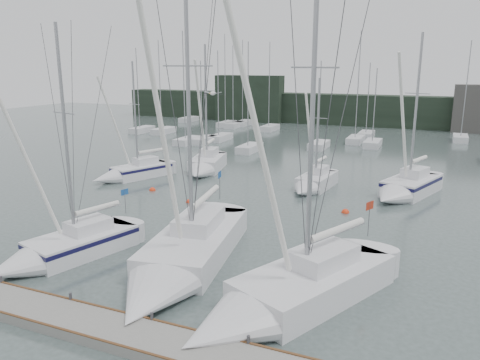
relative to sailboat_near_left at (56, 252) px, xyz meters
name	(u,v)px	position (x,y,z in m)	size (l,w,h in m)	color
ground	(165,277)	(6.08, 0.67, -0.55)	(160.00, 160.00, 0.00)	#44534F
dock	(94,325)	(6.08, -4.33, -0.35)	(24.00, 2.00, 0.40)	slate
far_treeline	(366,110)	(6.08, 62.67, 1.95)	(90.00, 4.00, 5.00)	black
far_building_left	(249,99)	(-13.92, 60.67, 3.45)	(12.00, 3.00, 8.00)	black
mast_forest	(329,138)	(4.21, 44.02, -0.07)	(60.92, 27.40, 14.60)	silver
sailboat_near_left	(56,252)	(0.00, 0.00, 0.00)	(4.79, 8.41, 12.81)	silver
sailboat_near_center	(177,264)	(6.60, 1.00, 0.06)	(5.57, 13.17, 16.80)	silver
sailboat_near_right	(278,300)	(12.15, -0.44, 0.07)	(7.59, 11.23, 16.62)	silver
sailboat_mid_a	(129,173)	(-7.39, 16.32, 0.00)	(4.98, 7.73, 10.90)	silver
sailboat_mid_b	(204,166)	(-2.41, 21.15, 0.05)	(4.30, 8.03, 12.52)	silver
sailboat_mid_c	(312,184)	(8.50, 18.93, -0.04)	(2.83, 6.39, 9.56)	silver
sailboat_mid_d	(403,189)	(15.44, 19.75, 0.08)	(5.24, 8.40, 13.07)	silver
buoy_a	(189,202)	(1.03, 12.09, -0.55)	(0.48, 0.48, 0.48)	red
buoy_b	(345,213)	(12.13, 14.15, -0.55)	(0.54, 0.54, 0.54)	red
buoy_c	(152,190)	(-3.35, 13.85, -0.55)	(0.52, 0.52, 0.52)	red
seagull	(213,93)	(7.80, 2.67, 8.07)	(0.96, 0.46, 0.19)	silver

